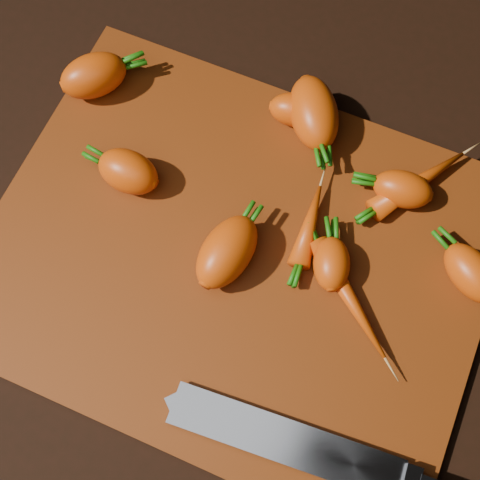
% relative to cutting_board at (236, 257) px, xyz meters
% --- Properties ---
extents(ground, '(2.00, 2.00, 0.01)m').
position_rel_cutting_board_xyz_m(ground, '(0.00, 0.00, -0.01)').
color(ground, black).
extents(cutting_board, '(0.50, 0.40, 0.01)m').
position_rel_cutting_board_xyz_m(cutting_board, '(0.00, 0.00, 0.00)').
color(cutting_board, '#6C2A0A').
rests_on(cutting_board, ground).
extents(carrot_0, '(0.08, 0.09, 0.05)m').
position_rel_cutting_board_xyz_m(carrot_0, '(-0.22, 0.12, 0.03)').
color(carrot_0, '#DD4C0D').
rests_on(carrot_0, cutting_board).
extents(carrot_1, '(0.07, 0.05, 0.04)m').
position_rel_cutting_board_xyz_m(carrot_1, '(-0.13, 0.03, 0.03)').
color(carrot_1, '#DD4C0D').
rests_on(carrot_1, cutting_board).
extents(carrot_2, '(0.09, 0.10, 0.05)m').
position_rel_cutting_board_xyz_m(carrot_2, '(0.02, 0.17, 0.03)').
color(carrot_2, '#DD4C0D').
rests_on(carrot_2, cutting_board).
extents(carrot_3, '(0.06, 0.09, 0.05)m').
position_rel_cutting_board_xyz_m(carrot_3, '(-0.01, -0.01, 0.03)').
color(carrot_3, '#DD4C0D').
rests_on(carrot_3, cutting_board).
extents(carrot_4, '(0.06, 0.05, 0.04)m').
position_rel_cutting_board_xyz_m(carrot_4, '(0.13, 0.13, 0.03)').
color(carrot_4, '#DD4C0D').
rests_on(carrot_4, cutting_board).
extents(carrot_5, '(0.06, 0.05, 0.04)m').
position_rel_cutting_board_xyz_m(carrot_5, '(-0.00, 0.17, 0.02)').
color(carrot_5, '#DD4C0D').
rests_on(carrot_5, cutting_board).
extents(carrot_6, '(0.08, 0.07, 0.04)m').
position_rel_cutting_board_xyz_m(carrot_6, '(0.22, 0.07, 0.03)').
color(carrot_6, '#DD4C0D').
rests_on(carrot_6, cutting_board).
extents(carrot_7, '(0.09, 0.11, 0.02)m').
position_rel_cutting_board_xyz_m(carrot_7, '(0.14, 0.14, 0.02)').
color(carrot_7, '#DD4C0D').
rests_on(carrot_7, cutting_board).
extents(carrot_8, '(0.11, 0.10, 0.02)m').
position_rel_cutting_board_xyz_m(carrot_8, '(0.12, -0.00, 0.02)').
color(carrot_8, '#DD4C0D').
rests_on(carrot_8, cutting_board).
extents(carrot_9, '(0.03, 0.09, 0.02)m').
position_rel_cutting_board_xyz_m(carrot_9, '(0.06, 0.05, 0.02)').
color(carrot_9, '#DD4C0D').
rests_on(carrot_9, cutting_board).
extents(carrot_10, '(0.05, 0.06, 0.04)m').
position_rel_cutting_board_xyz_m(carrot_10, '(0.09, 0.02, 0.02)').
color(carrot_10, '#DD4C0D').
rests_on(carrot_10, cutting_board).
extents(knife, '(0.35, 0.06, 0.02)m').
position_rel_cutting_board_xyz_m(knife, '(0.13, -0.15, 0.01)').
color(knife, gray).
rests_on(knife, cutting_board).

